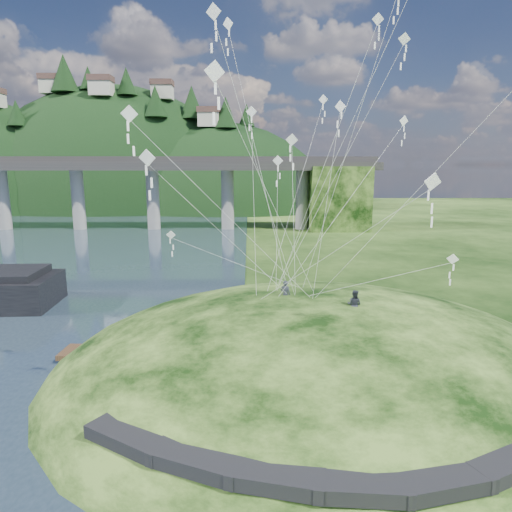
{
  "coord_description": "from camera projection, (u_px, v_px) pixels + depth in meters",
  "views": [
    {
      "loc": [
        3.55,
        -25.44,
        13.3
      ],
      "look_at": [
        4.0,
        6.0,
        7.0
      ],
      "focal_mm": 32.0,
      "sensor_mm": 36.0,
      "label": 1
    }
  ],
  "objects": [
    {
      "name": "grass_hill",
      "position": [
        318.0,
        395.0,
        29.87
      ],
      "size": [
        36.0,
        32.0,
        13.0
      ],
      "color": "black",
      "rests_on": "ground"
    },
    {
      "name": "bridge",
      "position": [
        104.0,
        183.0,
        93.91
      ],
      "size": [
        160.0,
        11.0,
        15.0
      ],
      "color": "#2D2B2B",
      "rests_on": "ground"
    },
    {
      "name": "ground",
      "position": [
        191.0,
        389.0,
        27.51
      ],
      "size": [
        320.0,
        320.0,
        0.0
      ],
      "primitive_type": "plane",
      "color": "black",
      "rests_on": "ground"
    },
    {
      "name": "kite_flyers",
      "position": [
        330.0,
        287.0,
        28.29
      ],
      "size": [
        4.99,
        3.26,
        1.9
      ],
      "color": "#292D37",
      "rests_on": "ground"
    },
    {
      "name": "footpath",
      "position": [
        351.0,
        460.0,
        17.65
      ],
      "size": [
        22.29,
        5.84,
        0.83
      ],
      "color": "black",
      "rests_on": "ground"
    },
    {
      "name": "far_ridge",
      "position": [
        105.0,
        230.0,
        148.12
      ],
      "size": [
        153.0,
        70.0,
        94.5
      ],
      "color": "black",
      "rests_on": "ground"
    },
    {
      "name": "wooden_dock",
      "position": [
        163.0,
        354.0,
        31.49
      ],
      "size": [
        14.33,
        3.17,
        1.02
      ],
      "color": "#3B2618",
      "rests_on": "ground"
    },
    {
      "name": "kite_swarm",
      "position": [
        310.0,
        105.0,
        26.89
      ],
      "size": [
        20.91,
        17.38,
        19.45
      ],
      "color": "white",
      "rests_on": "ground"
    }
  ]
}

